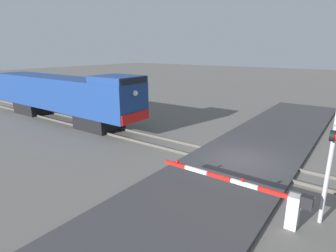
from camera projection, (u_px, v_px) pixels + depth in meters
name	position (u px, v px, depth m)	size (l,w,h in m)	color
ground_plane	(240.00, 163.00, 14.14)	(160.00, 160.00, 0.00)	#605E59
rail_track_left	(235.00, 166.00, 13.56)	(0.08, 80.00, 0.15)	#59544C
rail_track_right	(246.00, 158.00, 14.68)	(0.08, 80.00, 0.15)	#59544C
road_surface	(241.00, 162.00, 14.12)	(36.00, 5.31, 0.17)	#38383A
locomotive	(63.00, 95.00, 22.23)	(2.71, 16.61, 4.00)	black
crossing_signal	(333.00, 145.00, 8.55)	(1.18, 0.33, 4.41)	#ADADB2
crossing_gate	(271.00, 199.00, 9.21)	(0.36, 5.66, 1.28)	silver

